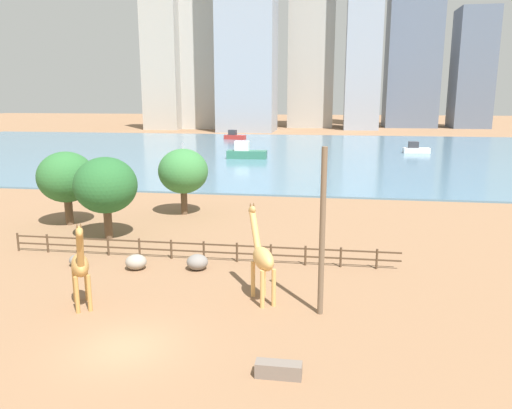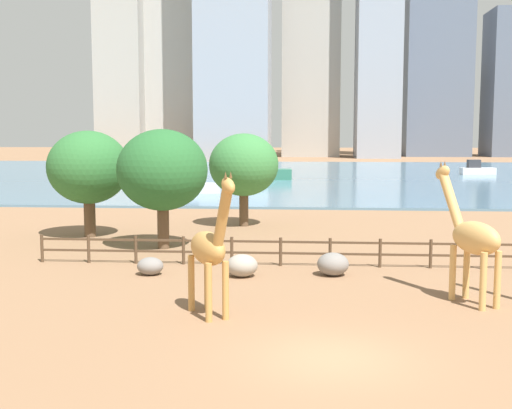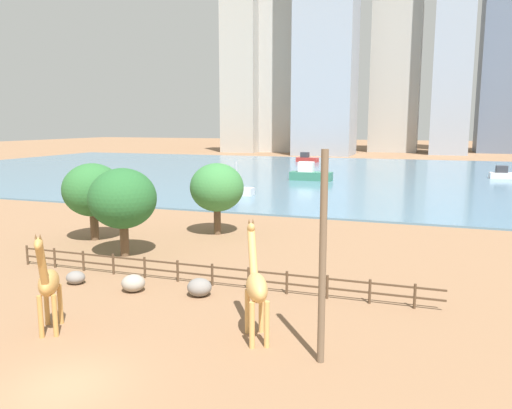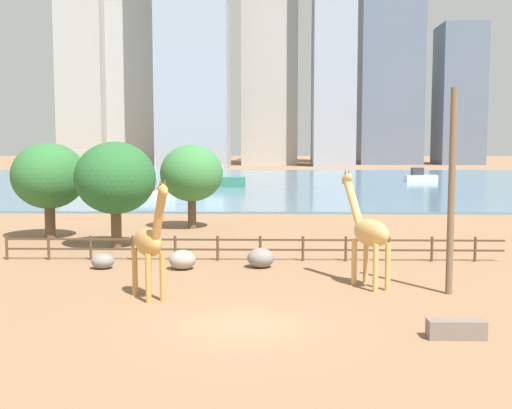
{
  "view_description": "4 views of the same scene",
  "coord_description": "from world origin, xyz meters",
  "px_view_note": "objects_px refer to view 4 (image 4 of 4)",
  "views": [
    {
      "loc": [
        8.58,
        -18.59,
        10.63
      ],
      "look_at": [
        2.46,
        21.16,
        1.88
      ],
      "focal_mm": 35.0,
      "sensor_mm": 36.0,
      "label": 1
    },
    {
      "loc": [
        -0.74,
        -16.65,
        5.94
      ],
      "look_at": [
        -3.59,
        19.95,
        1.92
      ],
      "focal_mm": 45.0,
      "sensor_mm": 36.0,
      "label": 2
    },
    {
      "loc": [
        11.8,
        -13.37,
        9.26
      ],
      "look_at": [
        -3.72,
        31.67,
        1.51
      ],
      "focal_mm": 35.0,
      "sensor_mm": 36.0,
      "label": 3
    },
    {
      "loc": [
        0.94,
        -21.09,
        6.16
      ],
      "look_at": [
        0.11,
        14.25,
        2.74
      ],
      "focal_mm": 45.0,
      "sensor_mm": 36.0,
      "label": 4
    }
  ],
  "objects_px": {
    "boat_tug": "(152,193)",
    "giraffe_tall": "(368,232)",
    "giraffe_companion": "(150,242)",
    "boulder_by_pole": "(182,260)",
    "boat_barge": "(219,179)",
    "boat_ferry": "(420,177)",
    "boulder_near_fence": "(261,258)",
    "utility_pole": "(452,192)",
    "tree_left_large": "(49,176)",
    "tree_right_tall": "(115,178)",
    "boat_sailboat": "(186,169)",
    "feeding_trough": "(456,329)",
    "boulder_small": "(103,261)",
    "tree_center_broad": "(192,173)"
  },
  "relations": [
    {
      "from": "feeding_trough",
      "to": "tree_right_tall",
      "type": "relative_size",
      "value": 0.29
    },
    {
      "from": "giraffe_tall",
      "to": "tree_left_large",
      "type": "bearing_deg",
      "value": 26.91
    },
    {
      "from": "boulder_by_pole",
      "to": "boat_ferry",
      "type": "bearing_deg",
      "value": 68.28
    },
    {
      "from": "giraffe_companion",
      "to": "boulder_by_pole",
      "type": "bearing_deg",
      "value": 143.6
    },
    {
      "from": "boulder_by_pole",
      "to": "boat_ferry",
      "type": "relative_size",
      "value": 0.27
    },
    {
      "from": "tree_center_broad",
      "to": "boat_tug",
      "type": "bearing_deg",
      "value": 107.94
    },
    {
      "from": "tree_right_tall",
      "to": "boat_ferry",
      "type": "bearing_deg",
      "value": 62.73
    },
    {
      "from": "boulder_small",
      "to": "boat_tug",
      "type": "xyz_separation_m",
      "value": [
        -4.29,
        36.06,
        0.55
      ]
    },
    {
      "from": "utility_pole",
      "to": "boat_ferry",
      "type": "distance_m",
      "value": 75.29
    },
    {
      "from": "giraffe_tall",
      "to": "tree_right_tall",
      "type": "height_order",
      "value": "tree_right_tall"
    },
    {
      "from": "boulder_near_fence",
      "to": "tree_right_tall",
      "type": "height_order",
      "value": "tree_right_tall"
    },
    {
      "from": "utility_pole",
      "to": "boat_tug",
      "type": "bearing_deg",
      "value": 115.82
    },
    {
      "from": "boulder_by_pole",
      "to": "tree_left_large",
      "type": "distance_m",
      "value": 14.41
    },
    {
      "from": "tree_center_broad",
      "to": "boat_sailboat",
      "type": "bearing_deg",
      "value": 97.83
    },
    {
      "from": "boulder_by_pole",
      "to": "boat_barge",
      "type": "height_order",
      "value": "boat_barge"
    },
    {
      "from": "giraffe_tall",
      "to": "boulder_by_pole",
      "type": "bearing_deg",
      "value": 40.28
    },
    {
      "from": "tree_left_large",
      "to": "boat_sailboat",
      "type": "distance_m",
      "value": 83.61
    },
    {
      "from": "tree_left_large",
      "to": "tree_right_tall",
      "type": "height_order",
      "value": "tree_right_tall"
    },
    {
      "from": "giraffe_companion",
      "to": "tree_left_large",
      "type": "bearing_deg",
      "value": 178.82
    },
    {
      "from": "boulder_near_fence",
      "to": "giraffe_tall",
      "type": "bearing_deg",
      "value": -41.18
    },
    {
      "from": "boat_barge",
      "to": "boulder_by_pole",
      "type": "bearing_deg",
      "value": -88.47
    },
    {
      "from": "utility_pole",
      "to": "feeding_trough",
      "type": "relative_size",
      "value": 4.63
    },
    {
      "from": "boulder_small",
      "to": "giraffe_tall",
      "type": "bearing_deg",
      "value": -16.19
    },
    {
      "from": "tree_left_large",
      "to": "boat_tug",
      "type": "distance_m",
      "value": 26.5
    },
    {
      "from": "giraffe_tall",
      "to": "boat_tug",
      "type": "height_order",
      "value": "giraffe_tall"
    },
    {
      "from": "utility_pole",
      "to": "feeding_trough",
      "type": "bearing_deg",
      "value": -103.29
    },
    {
      "from": "feeding_trough",
      "to": "boat_ferry",
      "type": "bearing_deg",
      "value": 77.8
    },
    {
      "from": "boat_ferry",
      "to": "boulder_near_fence",
      "type": "bearing_deg",
      "value": -113.11
    },
    {
      "from": "giraffe_tall",
      "to": "utility_pole",
      "type": "distance_m",
      "value": 3.82
    },
    {
      "from": "utility_pole",
      "to": "boat_tug",
      "type": "height_order",
      "value": "utility_pole"
    },
    {
      "from": "boat_tug",
      "to": "giraffe_tall",
      "type": "bearing_deg",
      "value": -69.0
    },
    {
      "from": "giraffe_tall",
      "to": "tree_right_tall",
      "type": "distance_m",
      "value": 16.63
    },
    {
      "from": "boat_tug",
      "to": "boulder_near_fence",
      "type": "bearing_deg",
      "value": -73.14
    },
    {
      "from": "boulder_near_fence",
      "to": "boat_tug",
      "type": "xyz_separation_m",
      "value": [
        -12.03,
        35.59,
        0.44
      ]
    },
    {
      "from": "giraffe_companion",
      "to": "tree_center_broad",
      "type": "bearing_deg",
      "value": 150.47
    },
    {
      "from": "utility_pole",
      "to": "boulder_near_fence",
      "type": "height_order",
      "value": "utility_pole"
    },
    {
      "from": "boulder_near_fence",
      "to": "boat_sailboat",
      "type": "bearing_deg",
      "value": 99.76
    },
    {
      "from": "giraffe_companion",
      "to": "utility_pole",
      "type": "relative_size",
      "value": 0.58
    },
    {
      "from": "tree_center_broad",
      "to": "boulder_small",
      "type": "bearing_deg",
      "value": -99.74
    },
    {
      "from": "boulder_by_pole",
      "to": "boat_sailboat",
      "type": "height_order",
      "value": "boat_sailboat"
    },
    {
      "from": "utility_pole",
      "to": "boat_barge",
      "type": "relative_size",
      "value": 1.23
    },
    {
      "from": "giraffe_tall",
      "to": "tree_left_large",
      "type": "distance_m",
      "value": 22.8
    },
    {
      "from": "boulder_small",
      "to": "tree_left_large",
      "type": "height_order",
      "value": "tree_left_large"
    },
    {
      "from": "boulder_small",
      "to": "boulder_near_fence",
      "type": "bearing_deg",
      "value": 3.52
    },
    {
      "from": "tree_left_large",
      "to": "boulder_near_fence",
      "type": "bearing_deg",
      "value": -34.22
    },
    {
      "from": "tree_left_large",
      "to": "boat_tug",
      "type": "bearing_deg",
      "value": 86.35
    },
    {
      "from": "boat_ferry",
      "to": "boat_tug",
      "type": "height_order",
      "value": "boat_tug"
    },
    {
      "from": "feeding_trough",
      "to": "boulder_small",
      "type": "bearing_deg",
      "value": 142.23
    },
    {
      "from": "boulder_by_pole",
      "to": "boat_ferry",
      "type": "xyz_separation_m",
      "value": [
        27.37,
        68.71,
        0.45
      ]
    },
    {
      "from": "boulder_near_fence",
      "to": "tree_left_large",
      "type": "bearing_deg",
      "value": 145.78
    }
  ]
}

